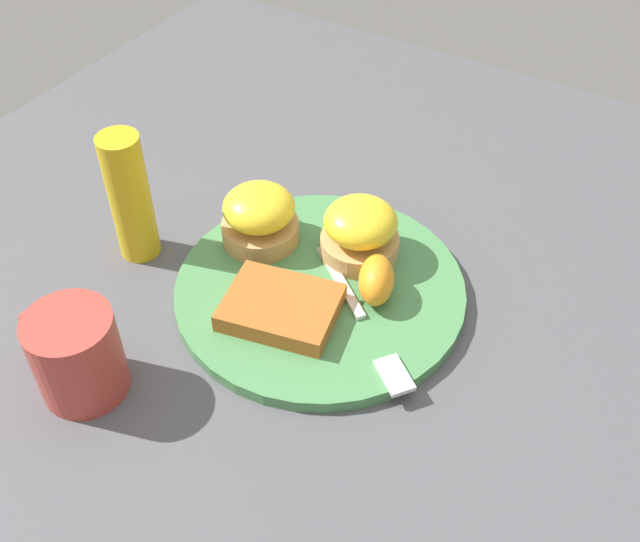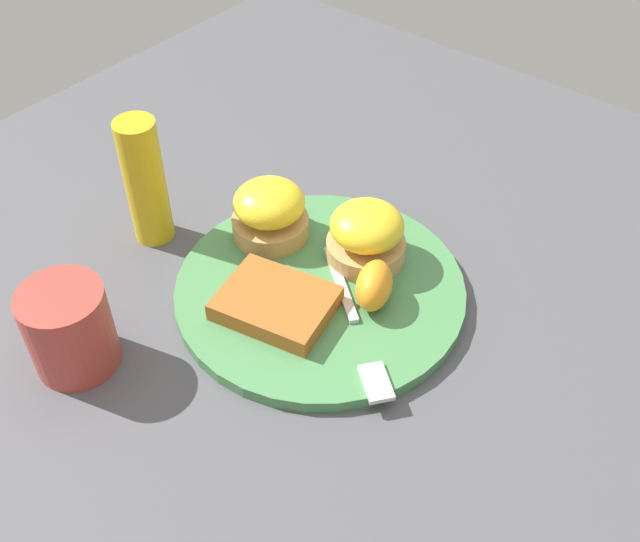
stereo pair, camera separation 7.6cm
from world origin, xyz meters
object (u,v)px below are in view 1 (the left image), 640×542
(condiment_bottle, at_px, (130,197))
(cup, at_px, (76,354))
(sandwich_benedict_left, at_px, (360,231))
(orange_wedge, at_px, (376,280))
(fork, at_px, (365,324))
(hashbrown_patty, at_px, (281,307))
(sandwich_benedict_right, at_px, (259,217))

(condiment_bottle, bearing_deg, cup, 115.42)
(sandwich_benedict_left, height_order, orange_wedge, sandwich_benedict_left)
(fork, xyz_separation_m, condiment_bottle, (0.27, 0.02, 0.06))
(hashbrown_patty, distance_m, cup, 0.20)
(sandwich_benedict_right, height_order, hashbrown_patty, sandwich_benedict_right)
(fork, distance_m, cup, 0.27)
(fork, distance_m, condiment_bottle, 0.28)
(cup, bearing_deg, sandwich_benedict_left, -116.11)
(hashbrown_patty, xyz_separation_m, orange_wedge, (-0.07, -0.07, 0.01))
(hashbrown_patty, relative_size, fork, 0.63)
(sandwich_benedict_right, bearing_deg, orange_wedge, 175.53)
(fork, relative_size, cup, 1.59)
(sandwich_benedict_right, xyz_separation_m, orange_wedge, (-0.15, 0.01, -0.01))
(sandwich_benedict_left, bearing_deg, orange_wedge, 133.68)
(sandwich_benedict_left, relative_size, orange_wedge, 1.41)
(sandwich_benedict_left, bearing_deg, condiment_bottle, 26.31)
(orange_wedge, distance_m, cup, 0.29)
(sandwich_benedict_left, distance_m, hashbrown_patty, 0.12)
(orange_wedge, distance_m, fork, 0.05)
(sandwich_benedict_right, height_order, orange_wedge, sandwich_benedict_right)
(sandwich_benedict_right, relative_size, orange_wedge, 1.41)
(sandwich_benedict_left, relative_size, hashbrown_patty, 0.77)
(hashbrown_patty, xyz_separation_m, fork, (-0.08, -0.03, -0.01))
(sandwich_benedict_right, distance_m, hashbrown_patty, 0.12)
(cup, xyz_separation_m, condiment_bottle, (0.08, -0.17, 0.03))
(orange_wedge, bearing_deg, sandwich_benedict_right, -4.47)
(hashbrown_patty, distance_m, orange_wedge, 0.10)
(sandwich_benedict_right, bearing_deg, hashbrown_patty, 134.40)
(sandwich_benedict_right, relative_size, condiment_bottle, 0.57)
(sandwich_benedict_left, relative_size, sandwich_benedict_right, 1.00)
(cup, bearing_deg, sandwich_benedict_right, -97.53)
(cup, distance_m, condiment_bottle, 0.19)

